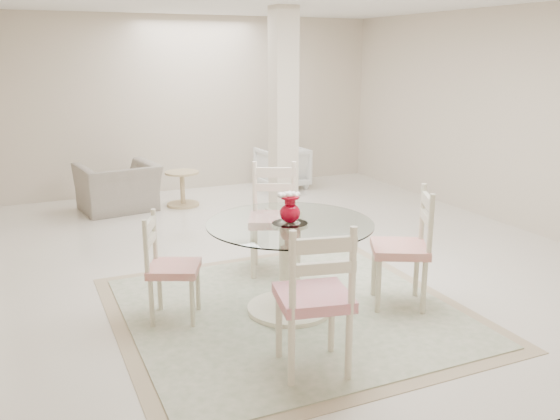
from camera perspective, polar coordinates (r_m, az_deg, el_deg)
name	(u,v)px	position (r m, az deg, el deg)	size (l,w,h in m)	color
ground	(290,251)	(6.61, 1.01, -3.95)	(7.00, 7.00, 0.00)	white
room_shell	(291,81)	(6.26, 1.09, 12.33)	(6.02, 7.02, 2.71)	beige
column	(283,116)	(7.69, 0.32, 9.04)	(0.30, 0.30, 2.70)	beige
area_rug	(290,311)	(5.11, 0.93, -9.69)	(2.87, 2.87, 0.02)	tan
dining_table	(290,267)	(4.96, 0.95, -5.54)	(1.37, 1.37, 0.79)	#F5F0C9
red_vase	(290,208)	(4.81, 0.96, 0.19)	(0.20, 0.17, 0.26)	#AD051B
dining_chair_east	(409,239)	(5.14, 12.31, -2.75)	(0.62, 0.62, 1.15)	beige
dining_chair_north	(274,210)	(5.86, -0.59, 0.02)	(0.64, 0.64, 1.20)	#F7E8CB
dining_chair_west	(166,260)	(4.88, -10.94, -4.72)	(0.52, 0.52, 0.99)	beige
dining_chair_south	(316,289)	(3.94, 3.53, -7.60)	(0.57, 0.57, 1.20)	beige
recliner_taupe	(118,188)	(8.50, -15.31, 2.10)	(1.02, 0.89, 0.66)	gray
armchair_white	(282,168)	(9.63, 0.21, 4.10)	(0.71, 0.73, 0.66)	silver
side_table	(183,190)	(8.60, -9.36, 1.91)	(0.48, 0.48, 0.50)	tan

